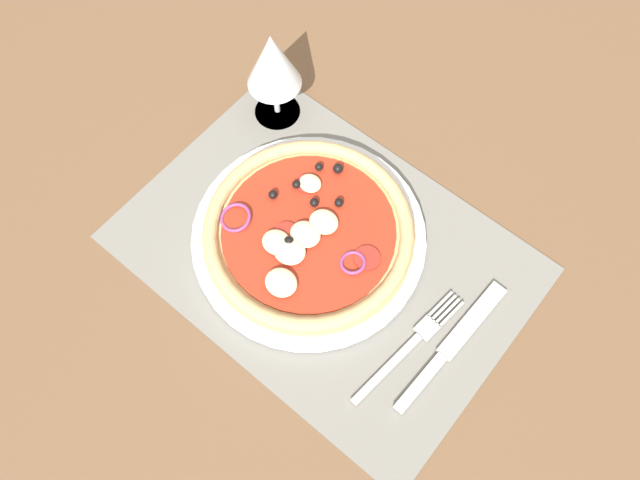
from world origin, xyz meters
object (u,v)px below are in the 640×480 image
object	(u,v)px
pizza	(307,233)
wine_glass	(273,64)
knife	(452,345)
plate	(307,239)
fork	(413,342)

from	to	relation	value
pizza	wine_glass	distance (cm)	21.96
knife	wine_glass	distance (cm)	41.05
plate	fork	bearing A→B (deg)	-6.83
knife	fork	bearing A→B (deg)	128.29
plate	fork	xyz separation A→B (cm)	(18.03, -2.16, -0.49)
wine_glass	plate	bearing A→B (deg)	-38.27
wine_glass	fork	bearing A→B (deg)	-23.62
plate	pizza	world-z (taller)	pizza
fork	wine_glass	bearing A→B (deg)	72.52
fork	pizza	bearing A→B (deg)	89.52
plate	wine_glass	size ratio (longest dim) A/B	1.97
plate	knife	world-z (taller)	plate
fork	knife	xyz separation A→B (cm)	(3.69, 2.68, 0.03)
knife	pizza	bearing A→B (deg)	93.86
plate	knife	bearing A→B (deg)	1.37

